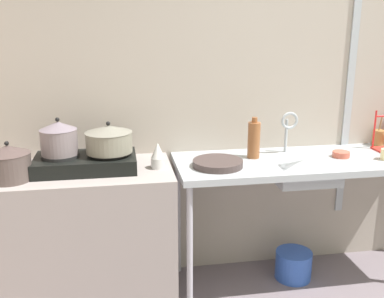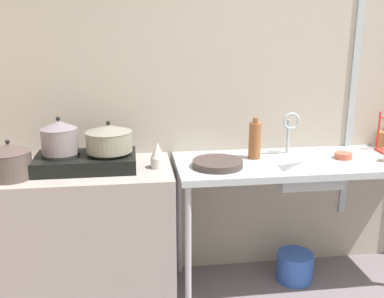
# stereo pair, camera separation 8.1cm
# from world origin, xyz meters

# --- Properties ---
(wall_back) EXTENTS (5.03, 0.10, 2.40)m
(wall_back) POSITION_xyz_m (0.00, 1.75, 1.20)
(wall_back) COLOR #AA9F91
(wall_back) RESTS_ON ground
(wall_metal_strip) EXTENTS (0.05, 0.01, 1.92)m
(wall_metal_strip) POSITION_xyz_m (0.21, 1.69, 1.32)
(wall_metal_strip) COLOR #A4ACB1
(counter_concrete) EXTENTS (1.02, 0.57, 0.85)m
(counter_concrete) POSITION_xyz_m (-1.56, 1.41, 0.43)
(counter_concrete) COLOR gray
(counter_concrete) RESTS_ON ground
(counter_sink) EXTENTS (1.72, 0.57, 0.85)m
(counter_sink) POSITION_xyz_m (-0.15, 1.41, 0.79)
(counter_sink) COLOR #A4ACB1
(counter_sink) RESTS_ON ground
(stove) EXTENTS (0.57, 0.32, 0.10)m
(stove) POSITION_xyz_m (-1.54, 1.41, 0.90)
(stove) COLOR black
(stove) RESTS_ON counter_concrete
(pot_on_left_burner) EXTENTS (0.21, 0.21, 0.21)m
(pot_on_left_burner) POSITION_xyz_m (-1.68, 1.41, 1.05)
(pot_on_left_burner) COLOR slate
(pot_on_left_burner) RESTS_ON stove
(pot_on_right_burner) EXTENTS (0.27, 0.27, 0.18)m
(pot_on_right_burner) POSITION_xyz_m (-1.40, 1.41, 1.03)
(pot_on_right_burner) COLOR gray
(pot_on_right_burner) RESTS_ON stove
(pot_beside_stove) EXTENTS (0.23, 0.23, 0.22)m
(pot_beside_stove) POSITION_xyz_m (-1.93, 1.30, 0.95)
(pot_beside_stove) COLOR #50433E
(pot_beside_stove) RESTS_ON counter_concrete
(percolator) EXTENTS (0.08, 0.08, 0.15)m
(percolator) POSITION_xyz_m (-1.13, 1.38, 0.93)
(percolator) COLOR silver
(percolator) RESTS_ON counter_concrete
(sink_basin) EXTENTS (0.38, 0.35, 0.13)m
(sink_basin) POSITION_xyz_m (-0.23, 1.38, 0.79)
(sink_basin) COLOR #A4ACB1
(sink_basin) RESTS_ON counter_sink
(faucet) EXTENTS (0.11, 0.07, 0.28)m
(faucet) POSITION_xyz_m (-0.27, 1.55, 1.04)
(faucet) COLOR #A4ACB1
(faucet) RESTS_ON counter_sink
(frying_pan) EXTENTS (0.30, 0.30, 0.04)m
(frying_pan) POSITION_xyz_m (-0.78, 1.35, 0.87)
(frying_pan) COLOR #3F3331
(frying_pan) RESTS_ON counter_sink
(small_bowl_on_drainboard) EXTENTS (0.11, 0.11, 0.04)m
(small_bowl_on_drainboard) POSITION_xyz_m (0.03, 1.41, 0.87)
(small_bowl_on_drainboard) COLOR #C15742
(small_bowl_on_drainboard) RESTS_ON counter_sink
(bottle_by_sink) EXTENTS (0.08, 0.08, 0.26)m
(bottle_by_sink) POSITION_xyz_m (-0.52, 1.49, 0.97)
(bottle_by_sink) COLOR brown
(bottle_by_sink) RESTS_ON counter_sink
(utensil_jar) EXTENTS (0.08, 0.08, 0.21)m
(utensil_jar) POSITION_xyz_m (0.42, 1.64, 0.91)
(utensil_jar) COLOR #9E743D
(utensil_jar) RESTS_ON counter_sink
(bucket_on_floor) EXTENTS (0.24, 0.24, 0.19)m
(bucket_on_floor) POSITION_xyz_m (-0.22, 1.44, 0.10)
(bucket_on_floor) COLOR #2E55B4
(bucket_on_floor) RESTS_ON ground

